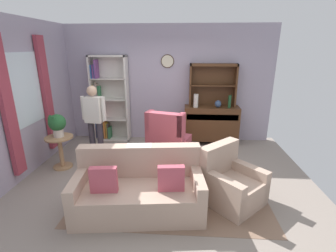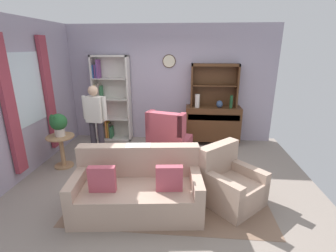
{
  "view_description": "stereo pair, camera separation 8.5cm",
  "coord_description": "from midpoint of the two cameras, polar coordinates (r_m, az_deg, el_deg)",
  "views": [
    {
      "loc": [
        0.37,
        -3.91,
        2.29
      ],
      "look_at": [
        0.1,
        0.2,
        0.95
      ],
      "focal_mm": 26.22,
      "sensor_mm": 36.0,
      "label": 1
    },
    {
      "loc": [
        0.46,
        -3.91,
        2.29
      ],
      "look_at": [
        0.1,
        0.2,
        0.95
      ],
      "focal_mm": 26.22,
      "sensor_mm": 36.0,
      "label": 2
    }
  ],
  "objects": [
    {
      "name": "ground_plane",
      "position": [
        4.56,
        -0.96,
        -12.32
      ],
      "size": [
        5.4,
        4.6,
        0.02
      ],
      "primitive_type": "cube",
      "color": "gray"
    },
    {
      "name": "wall_back",
      "position": [
        6.12,
        1.08,
        9.67
      ],
      "size": [
        5.0,
        0.09,
        2.8
      ],
      "color": "#A399AD",
      "rests_on": "ground_plane"
    },
    {
      "name": "wall_left",
      "position": [
        5.0,
        -31.19,
        5.14
      ],
      "size": [
        0.16,
        4.2,
        2.8
      ],
      "color": "#A399AD",
      "rests_on": "ground_plane"
    },
    {
      "name": "area_rug",
      "position": [
        4.28,
        1.36,
        -14.29
      ],
      "size": [
        2.99,
        2.15,
        0.01
      ],
      "primitive_type": "cube",
      "color": "#846651",
      "rests_on": "ground_plane"
    },
    {
      "name": "bookshelf",
      "position": [
        6.31,
        -13.13,
        5.5
      ],
      "size": [
        0.9,
        0.3,
        2.1
      ],
      "color": "silver",
      "rests_on": "ground_plane"
    },
    {
      "name": "sideboard",
      "position": [
        6.07,
        10.69,
        0.62
      ],
      "size": [
        1.3,
        0.45,
        0.92
      ],
      "color": "#4C2D19",
      "rests_on": "ground_plane"
    },
    {
      "name": "sideboard_hutch",
      "position": [
        5.96,
        11.19,
        10.62
      ],
      "size": [
        1.1,
        0.26,
        1.0
      ],
      "color": "#4C2D19",
      "rests_on": "sideboard"
    },
    {
      "name": "vase_tall",
      "position": [
        5.82,
        7.25,
        5.82
      ],
      "size": [
        0.11,
        0.11,
        0.31
      ],
      "primitive_type": "cylinder",
      "color": "beige",
      "rests_on": "sideboard"
    },
    {
      "name": "vase_round",
      "position": [
        5.9,
        12.29,
        4.99
      ],
      "size": [
        0.15,
        0.15,
        0.17
      ],
      "primitive_type": "ellipsoid",
      "color": "#33476B",
      "rests_on": "sideboard"
    },
    {
      "name": "bottle_wine",
      "position": [
        5.9,
        14.87,
        5.45
      ],
      "size": [
        0.07,
        0.07,
        0.3
      ],
      "primitive_type": "cylinder",
      "color": "#194223",
      "rests_on": "sideboard"
    },
    {
      "name": "couch_floral",
      "position": [
        3.68,
        -6.35,
        -14.6
      ],
      "size": [
        1.88,
        1.04,
        0.9
      ],
      "color": "tan",
      "rests_on": "ground_plane"
    },
    {
      "name": "armchair_floral",
      "position": [
        3.95,
        14.74,
        -13.12
      ],
      "size": [
        1.08,
        1.08,
        0.88
      ],
      "color": "tan",
      "rests_on": "ground_plane"
    },
    {
      "name": "wingback_chair",
      "position": [
        5.2,
        0.64,
        -3.49
      ],
      "size": [
        0.97,
        0.99,
        1.05
      ],
      "color": "#B74C5B",
      "rests_on": "ground_plane"
    },
    {
      "name": "plant_stand",
      "position": [
        5.24,
        -23.05,
        -4.68
      ],
      "size": [
        0.52,
        0.52,
        0.64
      ],
      "color": "#A87F56",
      "rests_on": "ground_plane"
    },
    {
      "name": "potted_plant_large",
      "position": [
        5.09,
        -23.77,
        0.61
      ],
      "size": [
        0.32,
        0.32,
        0.44
      ],
      "color": "beige",
      "rests_on": "plant_stand"
    },
    {
      "name": "person_reading",
      "position": [
        5.22,
        -16.07,
        1.92
      ],
      "size": [
        0.53,
        0.24,
        1.56
      ],
      "color": "#38333D",
      "rests_on": "ground_plane"
    },
    {
      "name": "coffee_table",
      "position": [
        4.51,
        -4.85,
        -7.51
      ],
      "size": [
        0.8,
        0.5,
        0.42
      ],
      "color": "#4C2D19",
      "rests_on": "ground_plane"
    },
    {
      "name": "book_stack",
      "position": [
        4.47,
        -3.11,
        -6.33
      ],
      "size": [
        0.18,
        0.15,
        0.06
      ],
      "color": "#B22D33",
      "rests_on": "coffee_table"
    }
  ]
}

